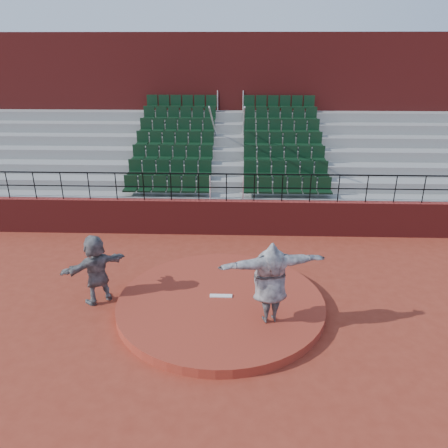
{
  "coord_description": "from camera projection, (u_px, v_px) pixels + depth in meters",
  "views": [
    {
      "loc": [
        0.43,
        -9.99,
        6.49
      ],
      "look_at": [
        0.0,
        2.5,
        1.4
      ],
      "focal_mm": 35.0,
      "sensor_mm": 36.0,
      "label": 1
    }
  ],
  "objects": [
    {
      "name": "pitcher",
      "position": [
        270.0,
        282.0,
        10.37
      ],
      "size": [
        2.66,
        1.28,
        2.09
      ],
      "primitive_type": "imported",
      "rotation": [
        0.0,
        0.0,
        3.38
      ],
      "color": "black",
      "rests_on": "pitchers_mound"
    },
    {
      "name": "press_box_facade",
      "position": [
        231.0,
        109.0,
        22.03
      ],
      "size": [
        24.0,
        3.0,
        7.1
      ],
      "primitive_type": "cube",
      "color": "maroon",
      "rests_on": "ground"
    },
    {
      "name": "fielder",
      "position": [
        96.0,
        269.0,
        11.66
      ],
      "size": [
        1.76,
        1.59,
        1.95
      ],
      "primitive_type": "imported",
      "rotation": [
        0.0,
        0.0,
        3.83
      ],
      "color": "black",
      "rests_on": "ground"
    },
    {
      "name": "pitching_rubber",
      "position": [
        221.0,
        296.0,
        11.74
      ],
      "size": [
        0.6,
        0.15,
        0.03
      ],
      "primitive_type": "cube",
      "color": "white",
      "rests_on": "pitchers_mound"
    },
    {
      "name": "seating_deck",
      "position": [
        229.0,
        170.0,
        19.16
      ],
      "size": [
        24.0,
        5.97,
        4.63
      ],
      "color": "gray",
      "rests_on": "ground"
    },
    {
      "name": "ground",
      "position": [
        221.0,
        307.0,
        11.7
      ],
      "size": [
        90.0,
        90.0,
        0.0
      ],
      "primitive_type": "plane",
      "color": "maroon",
      "rests_on": "ground"
    },
    {
      "name": "pitchers_mound",
      "position": [
        221.0,
        303.0,
        11.66
      ],
      "size": [
        5.5,
        5.5,
        0.25
      ],
      "primitive_type": "cylinder",
      "color": "#9A3322",
      "rests_on": "ground"
    },
    {
      "name": "boundary_wall",
      "position": [
        226.0,
        217.0,
        16.09
      ],
      "size": [
        24.0,
        0.3,
        1.3
      ],
      "primitive_type": "cube",
      "color": "maroon",
      "rests_on": "ground"
    },
    {
      "name": "wall_railing",
      "position": [
        226.0,
        181.0,
        15.57
      ],
      "size": [
        24.04,
        0.05,
        1.03
      ],
      "color": "black",
      "rests_on": "boundary_wall"
    }
  ]
}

